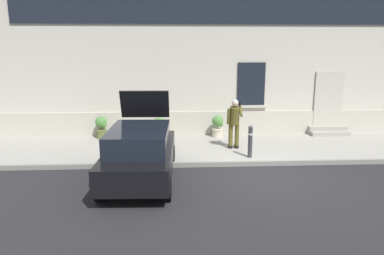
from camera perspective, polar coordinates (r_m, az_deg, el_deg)
The scene contains 12 objects.
ground_plane at distance 10.42m, azimuth 10.32°, elevation -7.71°, with size 80.00×80.00×0.00m, color #232326.
sidewalk at distance 13.00m, azimuth 7.52°, elevation -3.19°, with size 24.00×3.60×0.15m, color #99968E.
curb_edge at distance 11.26m, azimuth 9.24°, elevation -5.72°, with size 24.00×0.12×0.15m, color gray.
building_facade at distance 14.99m, azimuth 6.19°, elevation 13.02°, with size 24.00×1.52×7.50m.
entrance_stoop at distance 15.56m, azimuth 20.99°, elevation -0.54°, with size 1.56×0.64×0.32m.
hatchback_car_black at distance 9.84m, azimuth -8.31°, elevation -3.94°, with size 1.91×4.12×2.34m.
bollard_near_person at distance 11.48m, azimuth 9.33°, elevation -2.05°, with size 0.15×0.15×1.04m.
bollard_far_left at distance 11.27m, azimuth -8.00°, elevation -2.29°, with size 0.15×0.15×1.04m.
person_on_phone at distance 12.36m, azimuth 6.81°, elevation 1.12°, with size 0.51×0.51×1.74m.
planter_olive at distance 14.30m, azimuth -14.32°, elevation 0.14°, with size 0.44×0.44×0.86m.
planter_terracotta at distance 13.73m, azimuth -5.20°, elevation -0.02°, with size 0.44×0.44×0.86m.
planter_cream at distance 14.07m, azimuth 4.16°, elevation 0.30°, with size 0.44×0.44×0.86m.
Camera 1 is at (-2.36, -9.51, 3.54)m, focal length 33.25 mm.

